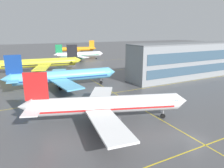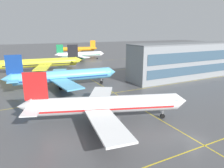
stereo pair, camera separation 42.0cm
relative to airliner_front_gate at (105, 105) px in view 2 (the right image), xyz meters
name	(u,v)px [view 2 (the right image)]	position (x,y,z in m)	size (l,w,h in m)	color
ground_plane	(195,140)	(10.96, -13.89, -3.75)	(600.00, 600.00, 0.00)	#4C4C4F
airliner_front_gate	(105,105)	(0.00, 0.00, 0.00)	(34.35, 29.41, 10.99)	white
airliner_second_row	(63,76)	(-1.50, 30.01, 0.23)	(37.58, 32.29, 11.68)	#5BB7E5
airliner_third_row	(41,63)	(-4.27, 61.58, 0.42)	(39.34, 33.74, 12.23)	yellow
airliner_far_left_stand	(80,55)	(24.19, 91.59, -0.24)	(33.15, 28.48, 10.30)	white
airliner_far_right_stand	(78,49)	(34.89, 130.96, -0.11)	(33.91, 28.86, 10.66)	orange
taxiway_markings	(94,81)	(10.96, 33.55, -3.75)	(169.19, 145.03, 0.01)	yellow
terminal_building	(211,58)	(62.08, 23.32, 3.22)	(80.16, 11.28, 13.94)	gray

